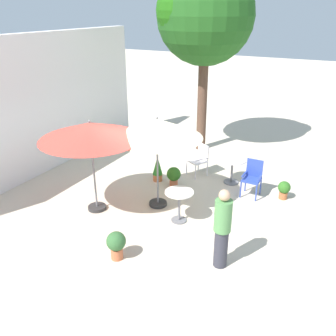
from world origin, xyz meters
TOP-DOWN VIEW (x-y plane):
  - ground_plane at (0.00, 0.00)m, footprint 60.00×60.00m
  - villa_facade at (0.00, 4.23)m, footprint 8.83×0.30m
  - shade_tree at (3.97, 0.80)m, footprint 3.12×2.97m
  - patio_umbrella_0 at (-1.11, 1.36)m, footprint 2.32×2.32m
  - patio_umbrella_1 at (-0.25, 0.14)m, footprint 2.11×2.11m
  - cafe_table_0 at (1.81, -1.06)m, footprint 0.77×0.77m
  - cafe_table_1 at (-0.66, -0.64)m, footprint 0.65×0.65m
  - patio_chair_0 at (1.36, -1.76)m, footprint 0.44×0.45m
  - patio_chair_1 at (1.89, -0.05)m, footprint 0.63×0.63m
  - potted_plant_0 at (0.97, 0.83)m, footprint 0.28×0.28m
  - potted_plant_1 at (0.91, 0.29)m, footprint 0.39×0.39m
  - potted_plant_2 at (1.54, -2.54)m, footprint 0.32×0.32m
  - potted_plant_3 at (-2.46, -0.18)m, footprint 0.38×0.38m
  - potted_plant_4 at (3.04, 2.52)m, footprint 0.43×0.43m
  - standing_person at (-1.72, -2.03)m, footprint 0.45×0.45m

SIDE VIEW (x-z plane):
  - ground_plane at x=0.00m, z-range 0.00..0.00m
  - potted_plant_2 at x=1.54m, z-range 0.03..0.51m
  - potted_plant_1 at x=0.91m, z-range 0.04..0.57m
  - potted_plant_4 at x=3.04m, z-range 0.04..0.63m
  - potted_plant_3 at x=-2.46m, z-range 0.05..0.64m
  - potted_plant_0 at x=0.97m, z-range 0.01..0.74m
  - cafe_table_0 at x=1.81m, z-range 0.14..0.85m
  - cafe_table_1 at x=-0.66m, z-range 0.14..0.89m
  - patio_chair_1 at x=1.89m, z-range 0.07..0.99m
  - patio_chair_0 at x=1.36m, z-range 0.07..1.03m
  - standing_person at x=-1.72m, z-range 0.02..1.63m
  - villa_facade at x=0.00m, z-range 0.00..3.90m
  - patio_umbrella_1 at x=-0.25m, z-range 0.84..3.12m
  - patio_umbrella_0 at x=-1.11m, z-range 0.86..3.11m
  - shade_tree at x=3.97m, z-range 1.40..7.16m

